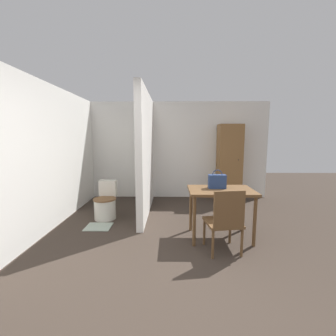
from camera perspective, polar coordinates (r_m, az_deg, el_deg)
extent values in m
plane|color=#382D26|center=(2.62, 0.30, -29.47)|extent=(16.00, 16.00, 0.00)
cube|color=white|center=(5.96, 0.52, 4.52)|extent=(5.08, 0.12, 2.50)
cube|color=white|center=(4.53, -27.23, 2.64)|extent=(0.12, 4.80, 2.50)
cube|color=white|center=(4.78, -5.56, 3.68)|extent=(0.12, 2.31, 2.50)
cube|color=brown|center=(3.60, 13.31, -5.59)|extent=(1.00, 0.68, 0.04)
cylinder|color=brown|center=(3.38, 6.68, -13.31)|extent=(0.05, 0.05, 0.75)
cylinder|color=brown|center=(3.58, 21.15, -12.58)|extent=(0.05, 0.05, 0.75)
cylinder|color=brown|center=(3.90, 5.82, -10.38)|extent=(0.05, 0.05, 0.75)
cylinder|color=brown|center=(4.08, 18.39, -9.95)|extent=(0.05, 0.05, 0.75)
cube|color=brown|center=(3.31, 13.68, -13.29)|extent=(0.52, 0.52, 0.04)
cube|color=brown|center=(3.04, 15.29, -10.09)|extent=(0.41, 0.08, 0.48)
cylinder|color=brown|center=(3.50, 9.20, -15.72)|extent=(0.04, 0.04, 0.39)
cylinder|color=brown|center=(3.63, 15.48, -15.05)|extent=(0.04, 0.04, 0.39)
cylinder|color=brown|center=(3.16, 11.32, -18.50)|extent=(0.04, 0.04, 0.39)
cylinder|color=brown|center=(3.30, 18.24, -17.58)|extent=(0.04, 0.04, 0.39)
cylinder|color=silver|center=(4.64, -15.70, -10.04)|extent=(0.41, 0.41, 0.38)
cylinder|color=brown|center=(4.58, -15.79, -7.61)|extent=(0.44, 0.44, 0.02)
cube|color=silver|center=(4.80, -14.94, -4.99)|extent=(0.34, 0.18, 0.33)
cube|color=navy|center=(3.63, 12.36, -3.37)|extent=(0.27, 0.12, 0.22)
torus|color=navy|center=(3.61, 12.41, -1.69)|extent=(0.16, 0.01, 0.16)
cube|color=brown|center=(5.87, 15.26, 1.32)|extent=(0.58, 0.45, 1.91)
sphere|color=black|center=(5.68, 17.44, 2.00)|extent=(0.02, 0.02, 0.02)
cube|color=#99A899|center=(4.32, -17.22, -14.06)|extent=(0.45, 0.38, 0.01)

